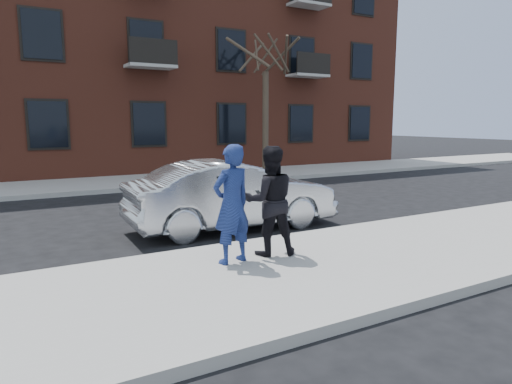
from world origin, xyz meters
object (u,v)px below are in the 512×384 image
street_tree (266,42)px  man_hoodie (232,204)px  silver_sedan (233,195)px  man_peacoat (270,201)px

street_tree → man_hoodie: bearing=-123.1°
silver_sedan → man_peacoat: (-0.56, -2.47, 0.30)m
man_hoodie → man_peacoat: man_hoodie is taller
street_tree → silver_sedan: 10.80m
street_tree → man_peacoat: bearing=-120.4°
street_tree → man_peacoat: 12.87m
silver_sedan → man_hoodie: (-1.30, -2.56, 0.33)m
street_tree → silver_sedan: size_ratio=1.50×
silver_sedan → man_hoodie: man_hoodie is taller
man_hoodie → man_peacoat: size_ratio=1.03×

